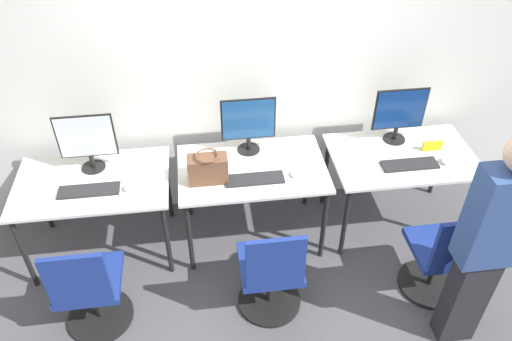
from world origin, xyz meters
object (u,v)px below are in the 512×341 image
object	(u,v)px
office_chair_center	(271,276)
person_right	(489,241)
mouse_center	(293,174)
monitor_right	(399,113)
keyboard_center	(255,179)
mouse_right	(444,161)
mouse_left	(127,187)
monitor_left	(87,140)
office_chair_right	(442,259)
office_chair_left	(90,292)
monitor_center	(248,123)
keyboard_right	(410,165)
keyboard_left	(89,190)
handbag	(208,169)

from	to	relation	value
office_chair_center	person_right	xyz separation A→B (m)	(1.27, -0.38, 0.59)
mouse_center	monitor_right	size ratio (longest dim) A/B	0.19
mouse_center	office_chair_center	distance (m)	0.80
keyboard_center	mouse_right	bearing A→B (deg)	0.47
mouse_left	monitor_right	world-z (taller)	monitor_right
mouse_left	mouse_right	world-z (taller)	same
monitor_left	office_chair_right	size ratio (longest dim) A/B	0.53
office_chair_left	mouse_right	world-z (taller)	office_chair_left
monitor_center	keyboard_right	distance (m)	1.32
mouse_right	office_chair_right	size ratio (longest dim) A/B	0.10
office_chair_left	mouse_right	xyz separation A→B (m)	(2.76, 0.62, 0.39)
keyboard_right	mouse_right	bearing A→B (deg)	-0.47
monitor_center	monitor_right	world-z (taller)	same
keyboard_center	keyboard_right	size ratio (longest dim) A/B	1.00
office_chair_right	office_chair_center	bearing A→B (deg)	179.41
mouse_left	keyboard_left	bearing A→B (deg)	178.07
monitor_left	handbag	size ratio (longest dim) A/B	1.61
mouse_left	office_chair_right	bearing A→B (deg)	-16.32
office_chair_left	keyboard_right	distance (m)	2.58
handbag	keyboard_right	bearing A→B (deg)	-1.01
mouse_center	keyboard_right	bearing A→B (deg)	-0.18
keyboard_right	office_chair_right	size ratio (longest dim) A/B	0.50
monitor_right	keyboard_center	bearing A→B (deg)	-163.18
keyboard_right	office_chair_left	bearing A→B (deg)	-165.92
office_chair_right	handbag	world-z (taller)	handbag
keyboard_right	monitor_right	bearing A→B (deg)	90.00
office_chair_left	keyboard_center	world-z (taller)	office_chair_left
office_chair_right	keyboard_center	bearing A→B (deg)	153.89
keyboard_center	office_chair_center	distance (m)	0.74
mouse_center	monitor_right	world-z (taller)	monitor_right
keyboard_left	office_chair_center	xyz separation A→B (m)	(1.28, -0.66, -0.38)
keyboard_right	office_chair_center	bearing A→B (deg)	-151.80
keyboard_center	mouse_left	bearing A→B (deg)	178.67
office_chair_left	monitor_center	xyz separation A→B (m)	(1.23, 1.00, 0.64)
mouse_center	person_right	bearing A→B (deg)	-45.68
monitor_center	office_chair_right	xyz separation A→B (m)	(1.31, -1.03, -0.64)
mouse_left	handbag	distance (m)	0.62
mouse_center	keyboard_center	bearing A→B (deg)	-176.64
mouse_center	office_chair_right	size ratio (longest dim) A/B	0.10
mouse_left	person_right	xyz separation A→B (m)	(2.27, -1.03, 0.20)
mouse_right	handbag	size ratio (longest dim) A/B	0.30
mouse_center	office_chair_left	bearing A→B (deg)	-157.93
monitor_center	monitor_right	xyz separation A→B (m)	(1.24, -0.02, 0.00)
office_chair_left	mouse_center	distance (m)	1.70
mouse_center	keyboard_left	bearing A→B (deg)	179.48
keyboard_left	office_chair_right	bearing A→B (deg)	-14.82
keyboard_right	keyboard_left	bearing A→B (deg)	179.61
office_chair_right	mouse_center	bearing A→B (deg)	146.78
keyboard_center	mouse_right	xyz separation A→B (m)	(1.52, 0.01, 0.01)
keyboard_right	keyboard_center	bearing A→B (deg)	-179.31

